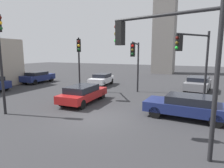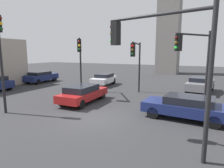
% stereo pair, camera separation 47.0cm
% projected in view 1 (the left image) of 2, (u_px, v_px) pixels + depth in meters
% --- Properties ---
extents(ground_plane, '(100.68, 100.68, 0.00)m').
position_uv_depth(ground_plane, '(95.00, 118.00, 11.17)').
color(ground_plane, '#2D2D30').
extents(traffic_light_0, '(0.98, 4.11, 4.71)m').
position_uv_depth(traffic_light_0, '(136.00, 57.00, 16.28)').
color(traffic_light_0, black).
rests_on(traffic_light_0, ground_plane).
extents(traffic_light_1, '(2.00, 2.70, 5.24)m').
position_uv_depth(traffic_light_1, '(194.00, 54.00, 12.76)').
color(traffic_light_1, black).
rests_on(traffic_light_1, ground_plane).
extents(traffic_light_2, '(0.49, 0.41, 5.96)m').
position_uv_depth(traffic_light_2, '(0.00, 47.00, 11.26)').
color(traffic_light_2, black).
rests_on(traffic_light_2, ground_plane).
extents(traffic_light_3, '(2.14, 3.01, 5.09)m').
position_uv_depth(traffic_light_3, '(79.00, 54.00, 16.78)').
color(traffic_light_3, black).
rests_on(traffic_light_3, ground_plane).
extents(traffic_light_4, '(4.15, 1.10, 5.40)m').
position_uv_depth(traffic_light_4, '(163.00, 50.00, 7.26)').
color(traffic_light_4, black).
rests_on(traffic_light_4, ground_plane).
extents(car_0, '(2.01, 4.38, 1.39)m').
position_uv_depth(car_0, '(38.00, 77.00, 24.19)').
color(car_0, navy).
rests_on(car_0, ground_plane).
extents(car_2, '(2.02, 4.67, 1.34)m').
position_uv_depth(car_2, '(83.00, 93.00, 14.49)').
color(car_2, maroon).
rests_on(car_2, ground_plane).
extents(car_4, '(2.52, 4.60, 1.43)m').
position_uv_depth(car_4, '(198.00, 84.00, 18.70)').
color(car_4, slate).
rests_on(car_4, ground_plane).
extents(car_5, '(2.15, 4.14, 1.34)m').
position_uv_depth(car_5, '(102.00, 79.00, 22.34)').
color(car_5, silver).
rests_on(car_5, ground_plane).
extents(car_7, '(4.71, 2.17, 1.35)m').
position_uv_depth(car_7, '(187.00, 106.00, 11.08)').
color(car_7, navy).
rests_on(car_7, ground_plane).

